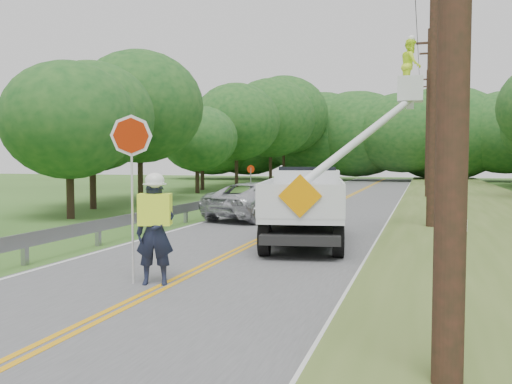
# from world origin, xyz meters

# --- Properties ---
(ground) EXTENTS (140.00, 140.00, 0.00)m
(ground) POSITION_xyz_m (0.00, 0.00, 0.00)
(ground) COLOR #345820
(ground) RESTS_ON ground
(road) EXTENTS (7.20, 96.00, 0.03)m
(road) POSITION_xyz_m (0.00, 14.00, 0.01)
(road) COLOR #515154
(road) RESTS_ON ground
(guardrail) EXTENTS (0.18, 48.00, 0.77)m
(guardrail) POSITION_xyz_m (-4.02, 14.91, 0.55)
(guardrail) COLOR gray
(guardrail) RESTS_ON ground
(utility_poles) EXTENTS (1.60, 43.30, 10.00)m
(utility_poles) POSITION_xyz_m (5.00, 17.02, 5.27)
(utility_poles) COLOR black
(utility_poles) RESTS_ON ground
(tall_grass_verge) EXTENTS (7.00, 96.00, 0.30)m
(tall_grass_verge) POSITION_xyz_m (7.10, 14.00, 0.15)
(tall_grass_verge) COLOR #455F24
(tall_grass_verge) RESTS_ON ground
(treeline_left) EXTENTS (10.29, 57.29, 11.78)m
(treeline_left) POSITION_xyz_m (-10.73, 34.56, 5.99)
(treeline_left) COLOR #332319
(treeline_left) RESTS_ON ground
(treeline_horizon) EXTENTS (57.19, 14.79, 11.15)m
(treeline_horizon) POSITION_xyz_m (1.32, 56.18, 5.50)
(treeline_horizon) COLOR #16481B
(treeline_horizon) RESTS_ON ground
(flagger) EXTENTS (1.19, 0.70, 3.31)m
(flagger) POSITION_xyz_m (-0.25, 0.06, 1.19)
(flagger) COLOR #191E33
(flagger) RESTS_ON road
(bucket_truck) EXTENTS (4.83, 6.60, 6.30)m
(bucket_truck) POSITION_xyz_m (1.55, 7.28, 1.47)
(bucket_truck) COLOR black
(bucket_truck) RESTS_ON road
(suv_silver) EXTENTS (4.09, 5.96, 1.51)m
(suv_silver) POSITION_xyz_m (-1.67, 12.12, 0.78)
(suv_silver) COLOR silver
(suv_silver) RESTS_ON road
(suv_darkgrey) EXTENTS (3.45, 5.80, 1.58)m
(suv_darkgrey) POSITION_xyz_m (-2.11, 24.33, 0.81)
(suv_darkgrey) COLOR #3D3E45
(suv_darkgrey) RESTS_ON road
(stop_sign_permanent) EXTENTS (0.37, 0.32, 2.17)m
(stop_sign_permanent) POSITION_xyz_m (-4.46, 19.51, 1.40)
(stop_sign_permanent) COLOR gray
(stop_sign_permanent) RESTS_ON ground
(yard_sign) EXTENTS (0.48, 0.20, 0.73)m
(yard_sign) POSITION_xyz_m (5.75, 7.29, 0.52)
(yard_sign) COLOR white
(yard_sign) RESTS_ON ground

